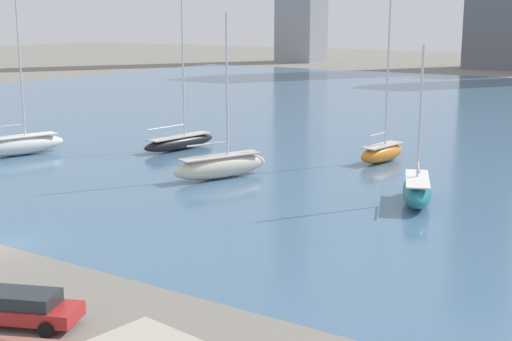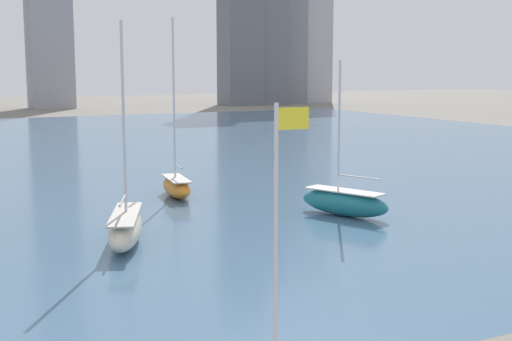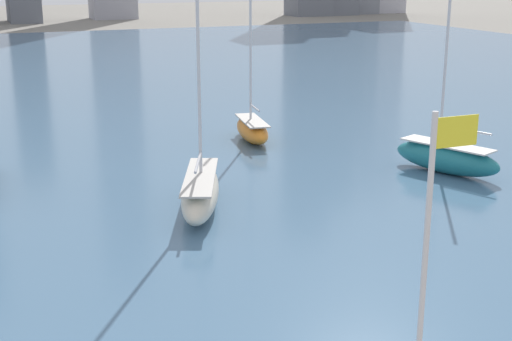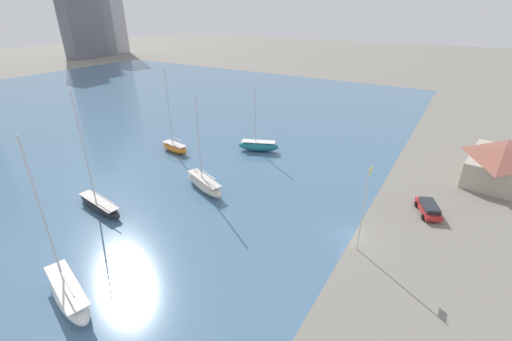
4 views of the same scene
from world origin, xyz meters
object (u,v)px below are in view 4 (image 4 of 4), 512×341
Objects in this scene: sailboat_black at (99,204)px; parked_wagon_red at (429,208)px; boat_shed at (500,164)px; sailboat_white at (68,292)px; flag_pole at (364,207)px; sailboat_orange at (175,147)px; sailboat_teal at (258,146)px; sailboat_cream at (204,184)px.

sailboat_black is 42.97m from parked_wagon_red.
boat_shed is 0.88× the size of sailboat_white.
sailboat_orange is at bearing 74.25° from flag_pole.
sailboat_black reaches higher than boat_shed.
sailboat_orange is at bearing 158.92° from parked_wagon_red.
sailboat_white is (-21.00, 20.30, -4.36)m from flag_pole.
sailboat_black is (-37.58, 44.97, -1.78)m from boat_shed.
sailboat_black is at bearing 107.05° from flag_pole.
boat_shed is 53.49m from sailboat_orange.
boat_shed is at bearing -98.52° from sailboat_teal.
sailboat_white is at bearing -143.60° from sailboat_orange.
sailboat_orange reaches higher than parked_wagon_red.
sailboat_orange is (-17.50, 50.51, -1.66)m from boat_shed.
sailboat_black is 1.37× the size of sailboat_teal.
boat_shed is at bearing -62.45° from sailboat_orange.
boat_shed is 44.98m from sailboat_cream.
sailboat_teal is at bearing 25.07° from sailboat_cream.
sailboat_cream reaches higher than sailboat_teal.
flag_pole is 38.68m from sailboat_orange.
sailboat_white is 1.38× the size of sailboat_teal.
boat_shed is 58.63m from sailboat_black.
sailboat_cream is (1.79, 23.04, -4.34)m from flag_pole.
sailboat_white is at bearing -127.74° from sailboat_black.
sailboat_white reaches higher than sailboat_black.
parked_wagon_red is at bearing -25.82° from flag_pole.
sailboat_white is (-31.43, -16.69, 0.07)m from sailboat_orange.
flag_pole is 33.20m from sailboat_black.
sailboat_black reaches higher than sailboat_cream.
sailboat_orange reaches higher than boat_shed.
sailboat_cream is at bearing 85.56° from flag_pole.
sailboat_white reaches higher than sailboat_cream.
sailboat_orange reaches higher than sailboat_teal.
sailboat_teal is (8.40, -12.93, 0.05)m from sailboat_orange.
sailboat_black is at bearing 143.32° from sailboat_teal.
sailboat_cream is at bearing 132.96° from boat_shed.
flag_pole is at bearing -97.31° from sailboat_orange.
sailboat_teal is (-9.10, 37.58, -1.61)m from boat_shed.
sailboat_black is (-9.64, 31.44, -4.55)m from flag_pole.
sailboat_black is at bearing 165.35° from sailboat_cream.
parked_wagon_red is at bearing -52.14° from sailboat_black.
sailboat_white reaches higher than flag_pole.
sailboat_cream is at bearing 23.74° from sailboat_white.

